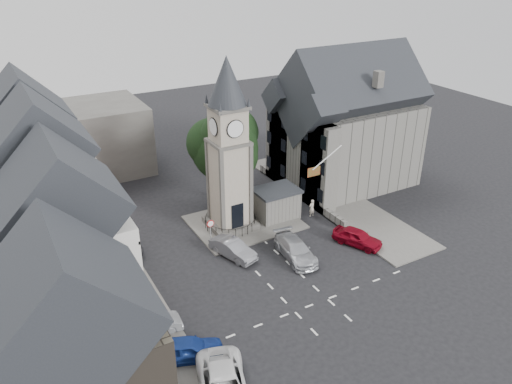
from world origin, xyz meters
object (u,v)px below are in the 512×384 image
clock_tower (229,148)px  car_east_red (357,237)px  car_west_blue (188,349)px  pedestrian (312,208)px  stone_shelter (276,203)px

clock_tower → car_east_red: 14.08m
car_west_blue → pedestrian: size_ratio=2.55×
pedestrian → car_east_red: bearing=87.6°
car_west_blue → pedestrian: pedestrian is taller
stone_shelter → car_east_red: size_ratio=0.96×
car_east_red → pedestrian: pedestrian is taller
stone_shelter → car_east_red: 8.85m
clock_tower → pedestrian: bearing=-14.6°
stone_shelter → car_west_blue: bearing=-137.9°
clock_tower → car_west_blue: size_ratio=3.49×
clock_tower → stone_shelter: (4.80, -0.49, -6.57)m
stone_shelter → clock_tower: bearing=174.2°
clock_tower → car_west_blue: 18.77m
car_east_red → pedestrian: size_ratio=2.46×
stone_shelter → car_east_red: (3.70, -8.00, -0.78)m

